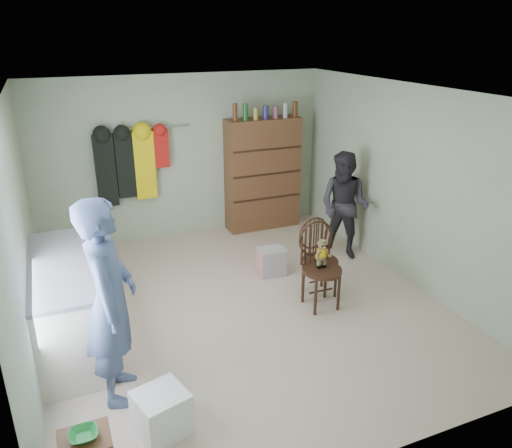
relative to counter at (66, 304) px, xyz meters
name	(u,v)px	position (x,y,z in m)	size (l,w,h in m)	color
ground_plane	(243,306)	(1.95, 0.00, -0.47)	(5.00, 5.00, 0.00)	beige
room_walls	(226,168)	(1.95, 0.53, 1.11)	(5.00, 5.00, 5.00)	#AFBFA0
counter	(66,304)	(0.00, 0.00, 0.00)	(0.64, 1.86, 0.94)	silver
bowl	(84,435)	(0.01, -1.97, 0.06)	(0.20, 0.20, 0.05)	green
plastic_tub	(162,413)	(0.61, -1.59, -0.28)	(0.40, 0.38, 0.38)	white
chair_front	(320,261)	(2.80, -0.30, 0.11)	(0.47, 0.47, 1.03)	#392014
chair_far	(318,254)	(2.93, -0.03, 0.05)	(0.46, 0.46, 0.97)	#392014
striped_bag	(271,261)	(2.61, 0.64, -0.29)	(0.35, 0.27, 0.37)	#E57472
person_left	(110,302)	(0.36, -0.97, 0.47)	(0.69, 0.45, 1.88)	#485984
person_right	(344,206)	(3.80, 0.79, 0.30)	(0.75, 0.58, 1.54)	#2D2B33
dresser	(263,174)	(3.20, 2.30, 0.44)	(1.20, 0.39, 2.07)	brown
coat_rack	(130,165)	(1.12, 2.38, 0.78)	(1.42, 0.12, 1.09)	#99999E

